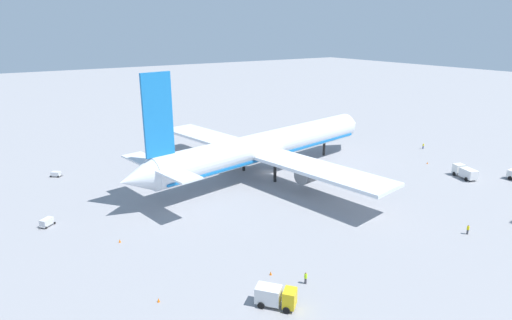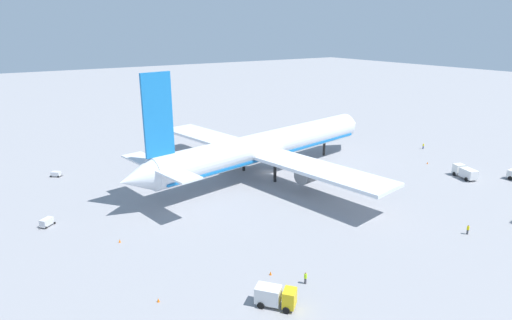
{
  "view_description": "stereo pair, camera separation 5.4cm",
  "coord_description": "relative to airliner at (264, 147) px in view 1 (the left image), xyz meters",
  "views": [
    {
      "loc": [
        -55.1,
        -78.46,
        33.29
      ],
      "look_at": [
        -4.06,
        -0.93,
        4.19
      ],
      "focal_mm": 29.68,
      "sensor_mm": 36.0,
      "label": 1
    },
    {
      "loc": [
        -55.06,
        -78.49,
        33.29
      ],
      "look_at": [
        -4.06,
        -0.93,
        4.19
      ],
      "focal_mm": 29.68,
      "sensor_mm": 36.0,
      "label": 2
    }
  ],
  "objects": [
    {
      "name": "airliner",
      "position": [
        0.0,
        0.0,
        0.0
      ],
      "size": [
        73.08,
        68.3,
        25.76
      ],
      "color": "silver",
      "rests_on": "ground"
    },
    {
      "name": "service_truck_2",
      "position": [
        -27.03,
        -42.0,
        -5.3
      ],
      "size": [
        4.74,
        5.16,
        2.65
      ],
      "color": "yellow",
      "rests_on": "ground"
    },
    {
      "name": "baggage_cart_0",
      "position": [
        -47.4,
        -1.74,
        -6.03
      ],
      "size": [
        2.97,
        2.71,
        1.37
      ],
      "color": "gray",
      "rests_on": "ground"
    },
    {
      "name": "ground_worker_2",
      "position": [
        -20.73,
        -40.28,
        -5.91
      ],
      "size": [
        0.46,
        0.46,
        1.71
      ],
      "color": "#3F3F47",
      "rests_on": "ground"
    },
    {
      "name": "ground_plane",
      "position": [
        1.29,
        0.21,
        -6.78
      ],
      "size": [
        600.0,
        600.0,
        0.0
      ],
      "primitive_type": "plane",
      "color": "gray"
    },
    {
      "name": "ground_worker_1",
      "position": [
        11.37,
        -44.15,
        -5.93
      ],
      "size": [
        0.56,
        0.56,
        1.68
      ],
      "color": "#3F3F47",
      "rests_on": "ground"
    },
    {
      "name": "service_truck_0",
      "position": [
        37.31,
        -27.7,
        -5.32
      ],
      "size": [
        3.98,
        6.42,
        2.67
      ],
      "color": "white",
      "rests_on": "ground"
    },
    {
      "name": "traffic_cone_0",
      "position": [
        -38.95,
        -33.16,
        -6.5
      ],
      "size": [
        0.36,
        0.36,
        0.55
      ],
      "primitive_type": "cone",
      "color": "orange",
      "rests_on": "ground"
    },
    {
      "name": "traffic_cone_2",
      "position": [
        -23.48,
        -35.96,
        -6.5
      ],
      "size": [
        0.36,
        0.36,
        0.55
      ],
      "primitive_type": "cone",
      "color": "orange",
      "rests_on": "ground"
    },
    {
      "name": "traffic_cone_3",
      "position": [
        -38.49,
        -14.78,
        -6.5
      ],
      "size": [
        0.36,
        0.36,
        0.55
      ],
      "primitive_type": "cone",
      "color": "orange",
      "rests_on": "ground"
    },
    {
      "name": "ground_worker_3",
      "position": [
        50.62,
        -6.99,
        -5.93
      ],
      "size": [
        0.51,
        0.51,
        1.67
      ],
      "color": "navy",
      "rests_on": "ground"
    },
    {
      "name": "traffic_cone_1",
      "position": [
        39.38,
        -16.45,
        -6.5
      ],
      "size": [
        0.36,
        0.36,
        0.55
      ],
      "primitive_type": "cone",
      "color": "orange",
      "rests_on": "ground"
    },
    {
      "name": "baggage_cart_1",
      "position": [
        -41.62,
        25.38,
        -6.11
      ],
      "size": [
        2.76,
        2.53,
        1.2
      ],
      "color": "gray",
      "rests_on": "ground"
    }
  ]
}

